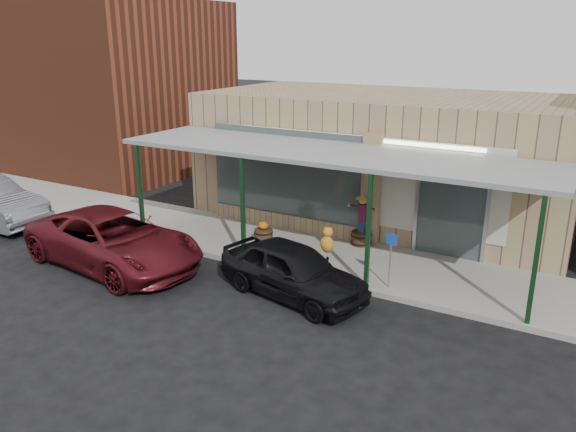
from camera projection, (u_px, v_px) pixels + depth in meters
The scene contains 10 objects.
ground at pixel (257, 310), 12.88m from camera, with size 120.00×120.00×0.00m, color black.
sidewalk at pixel (326, 256), 15.83m from camera, with size 40.00×3.20×0.15m, color gray.
storefront at pixel (386, 157), 18.99m from camera, with size 12.00×6.25×4.20m.
awning at pixel (327, 154), 14.90m from camera, with size 12.00×3.00×3.04m.
block_buildings_near at pixel (458, 108), 18.38m from camera, with size 61.00×8.00×8.00m.
barrel_scarecrow at pixel (362, 228), 16.38m from camera, with size 0.90×0.77×1.54m.
barrel_pumpkin at pixel (264, 233), 16.76m from camera, with size 0.57×0.57×0.65m.
handicap_sign at pixel (391, 253), 13.46m from camera, with size 0.29×0.07×1.39m.
parked_sedan at pixel (293, 270), 13.43m from camera, with size 4.14×2.37×1.57m.
car_maroon at pixel (113, 240), 15.17m from camera, with size 2.47×5.36×1.49m, color #541017.
Camera 1 is at (6.38, -9.71, 6.00)m, focal length 35.00 mm.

